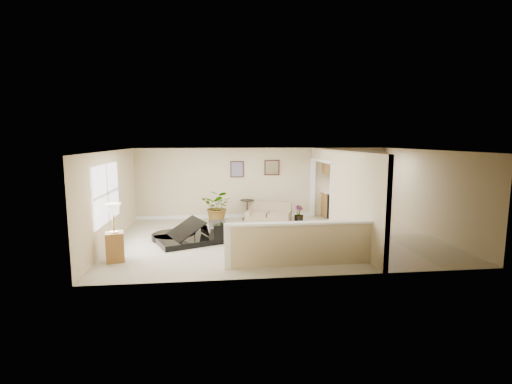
{
  "coord_description": "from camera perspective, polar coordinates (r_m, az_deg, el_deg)",
  "views": [
    {
      "loc": [
        -1.76,
        -10.13,
        2.8
      ],
      "look_at": [
        -0.57,
        0.4,
        1.29
      ],
      "focal_mm": 26.0,
      "sensor_mm": 36.0,
      "label": 1
    }
  ],
  "objects": [
    {
      "name": "palm_plant",
      "position": [
        12.52,
        -5.86,
        -2.29
      ],
      "size": [
        1.26,
        1.19,
        1.12
      ],
      "color": "black",
      "rests_on": "floor"
    },
    {
      "name": "left_wall",
      "position": [
        10.61,
        -21.36,
        -0.86
      ],
      "size": [
        0.04,
        6.0,
        2.5
      ],
      "primitive_type": "cube",
      "color": "#CCB78B",
      "rests_on": "floor"
    },
    {
      "name": "loveseat",
      "position": [
        12.77,
        1.9,
        -3.09
      ],
      "size": [
        1.76,
        1.32,
        0.85
      ],
      "rotation": [
        0.0,
        0.0,
        -0.35
      ],
      "color": "tan",
      "rests_on": "floor"
    },
    {
      "name": "accent_table",
      "position": [
        13.05,
        -1.38,
        -2.29
      ],
      "size": [
        0.48,
        0.48,
        0.7
      ],
      "color": "black",
      "rests_on": "floor"
    },
    {
      "name": "piano_bench",
      "position": [
        10.39,
        -5.83,
        -6.08
      ],
      "size": [
        0.54,
        0.85,
        0.53
      ],
      "primitive_type": "cube",
      "rotation": [
        0.0,
        0.0,
        0.18
      ],
      "color": "black",
      "rests_on": "floor"
    },
    {
      "name": "lamp_stand",
      "position": [
        9.17,
        -20.95,
        -6.5
      ],
      "size": [
        0.49,
        0.49,
        1.35
      ],
      "color": "olive",
      "rests_on": "floor"
    },
    {
      "name": "right_wall",
      "position": [
        12.01,
        25.02,
        -0.08
      ],
      "size": [
        0.04,
        6.0,
        2.5
      ],
      "primitive_type": "cube",
      "color": "#CCB78B",
      "rests_on": "floor"
    },
    {
      "name": "piano",
      "position": [
        10.38,
        -11.06,
        -4.42
      ],
      "size": [
        2.07,
        2.03,
        1.38
      ],
      "rotation": [
        0.0,
        0.0,
        0.4
      ],
      "color": "black",
      "rests_on": "floor"
    },
    {
      "name": "wall_mirror",
      "position": [
        13.3,
        2.47,
        3.78
      ],
      "size": [
        0.55,
        0.04,
        0.55
      ],
      "color": "#3C2015",
      "rests_on": "back_wall"
    },
    {
      "name": "kitchen_cabinets",
      "position": [
        13.92,
        14.44,
        -0.13
      ],
      "size": [
        2.36,
        0.65,
        2.33
      ],
      "color": "olive",
      "rests_on": "floor"
    },
    {
      "name": "interior_partition",
      "position": [
        11.09,
        12.32,
        -0.28
      ],
      "size": [
        0.18,
        5.99,
        2.5
      ],
      "color": "#CCB78B",
      "rests_on": "floor"
    },
    {
      "name": "back_wall",
      "position": [
        13.34,
        1.16,
        1.43
      ],
      "size": [
        9.0,
        0.04,
        2.5
      ],
      "primitive_type": "cube",
      "color": "#CCB78B",
      "rests_on": "floor"
    },
    {
      "name": "ceiling",
      "position": [
        10.29,
        3.4,
        6.42
      ],
      "size": [
        9.0,
        6.0,
        0.04
      ],
      "primitive_type": "cube",
      "color": "silver",
      "rests_on": "back_wall"
    },
    {
      "name": "front_wall",
      "position": [
        7.51,
        7.24,
        -3.87
      ],
      "size": [
        9.0,
        0.04,
        2.5
      ],
      "primitive_type": "cube",
      "color": "#CCB78B",
      "rests_on": "floor"
    },
    {
      "name": "pony_half_wall",
      "position": [
        8.36,
        6.52,
        -7.78
      ],
      "size": [
        3.42,
        0.22,
        1.0
      ],
      "color": "#CCB78B",
      "rests_on": "floor"
    },
    {
      "name": "kitchen_vinyl",
      "position": [
        11.6,
        18.91,
        -6.29
      ],
      "size": [
        2.7,
        6.0,
        0.01
      ],
      "primitive_type": "cube",
      "color": "tan",
      "rests_on": "floor"
    },
    {
      "name": "small_plant",
      "position": [
        12.75,
        6.59,
        -3.52
      ],
      "size": [
        0.42,
        0.42,
        0.58
      ],
      "color": "black",
      "rests_on": "floor"
    },
    {
      "name": "floor",
      "position": [
        10.66,
        3.29,
        -7.14
      ],
      "size": [
        9.0,
        9.0,
        0.0
      ],
      "primitive_type": "plane",
      "color": "tan",
      "rests_on": "ground"
    },
    {
      "name": "wall_art_left",
      "position": [
        13.17,
        -2.92,
        3.52
      ],
      "size": [
        0.48,
        0.04,
        0.58
      ],
      "color": "#3C2015",
      "rests_on": "back_wall"
    },
    {
      "name": "left_window",
      "position": [
        10.1,
        -22.05,
        -0.17
      ],
      "size": [
        0.05,
        2.15,
        1.45
      ],
      "primitive_type": "cube",
      "color": "white",
      "rests_on": "left_wall"
    }
  ]
}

